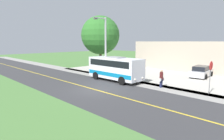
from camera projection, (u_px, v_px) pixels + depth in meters
name	position (u px, v px, depth m)	size (l,w,h in m)	color
ground_plane	(96.00, 90.00, 18.24)	(120.00, 120.00, 0.00)	#477238
road_surface	(96.00, 90.00, 18.24)	(8.00, 100.00, 0.01)	#333335
sidewalk	(131.00, 82.00, 21.85)	(2.40, 100.00, 0.01)	gray
parking_lot_surface	(185.00, 77.00, 24.73)	(14.00, 36.00, 0.01)	#B2ADA3
road_centre_line	(96.00, 90.00, 18.24)	(0.16, 100.00, 0.00)	gold
shuttle_bus_front	(115.00, 68.00, 22.38)	(2.57, 7.03, 2.80)	white
pedestrian_with_bags	(161.00, 78.00, 19.05)	(0.72, 0.34, 1.79)	#1E2347
pedestrian_waiting	(138.00, 77.00, 20.39)	(0.72, 0.34, 1.61)	#262628
stop_sign	(211.00, 72.00, 16.49)	(0.76, 0.07, 2.88)	slate
street_light_pole	(105.00, 45.00, 23.83)	(1.97, 0.24, 7.46)	#9E9EA3
parked_car_near	(201.00, 72.00, 24.76)	(4.56, 2.34, 1.45)	silver
tree_curbside	(100.00, 35.00, 28.03)	(5.59, 5.59, 8.25)	#4C3826
commercial_building	(214.00, 56.00, 30.31)	(10.00, 23.58, 4.55)	#B7A893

